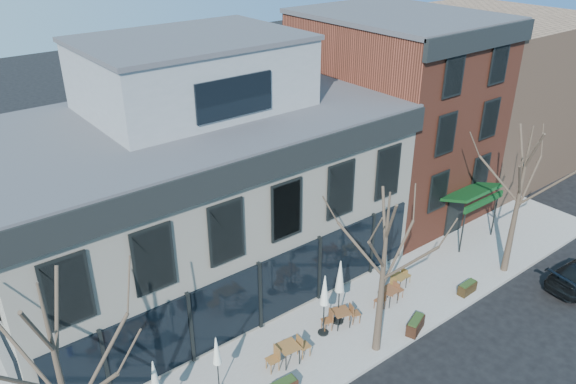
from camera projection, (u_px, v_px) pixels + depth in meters
ground at (259, 331)px, 23.77m from camera, size 120.00×120.00×0.00m
sidewalk_front at (350, 325)px, 24.02m from camera, size 33.50×4.70×0.15m
corner_building at (193, 189)px, 25.27m from camera, size 18.39×10.39×11.10m
red_brick_building at (392, 113)px, 31.94m from camera, size 8.20×11.78×11.18m
bg_building at (480, 90)px, 38.47m from camera, size 12.00×12.00×10.00m
tree_mid at (383, 273)px, 20.99m from camera, size 3.50×3.55×7.04m
tree_right at (518, 200)px, 25.87m from camera, size 3.72×3.77×7.48m
cafe_set_2 at (288, 352)px, 21.67m from camera, size 1.97×0.85×1.02m
cafe_set_3 at (341, 316)px, 23.65m from camera, size 1.82×0.93×0.93m
cafe_set_4 at (389, 295)px, 25.03m from camera, size 1.71×0.70×0.90m
cafe_set_5 at (399, 280)px, 26.05m from camera, size 1.64×0.72×0.85m
umbrella_0 at (155, 379)px, 18.58m from camera, size 0.43×0.43×2.66m
umbrella_1 at (217, 354)px, 19.89m from camera, size 0.39×0.39×2.44m
umbrella_2 at (325, 293)px, 22.52m from camera, size 0.46×0.46×2.88m
umbrella_3 at (340, 280)px, 23.11m from camera, size 0.50×0.50×3.10m
umbrella_4 at (385, 261)px, 25.08m from camera, size 0.40×0.40×2.52m
planter_2 at (415, 325)px, 23.43m from camera, size 1.19×0.79×0.62m
planter_3 at (467, 288)px, 25.79m from camera, size 1.01×0.43×0.56m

